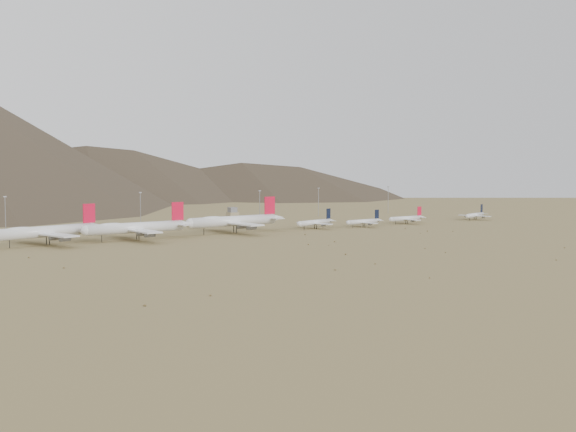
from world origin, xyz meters
TOP-DOWN VIEW (x-y plane):
  - ground at (0.00, 0.00)m, footprint 3000.00×3000.00m
  - widebody_west at (-140.88, 37.52)m, footprint 75.03×59.27m
  - widebody_centre at (-87.24, 33.22)m, footprint 76.21×58.61m
  - widebody_east at (-14.04, 40.14)m, footprint 80.55×62.07m
  - narrowbody_a at (51.93, 35.50)m, footprint 41.17×30.45m
  - narrowbody_b at (89.98, 26.17)m, footprint 37.55×27.11m
  - narrowbody_c at (136.33, 29.55)m, footprint 39.45×28.30m
  - narrowbody_d at (211.47, 26.37)m, footprint 36.50×27.26m
  - control_tower at (30.00, 120.00)m, footprint 8.00×8.00m
  - mast_far_west at (-146.14, 115.64)m, footprint 2.00×0.60m
  - mast_west at (-44.92, 129.30)m, footprint 2.00×0.60m
  - mast_centre at (48.50, 107.93)m, footprint 2.00×0.60m
  - mast_east at (126.63, 134.12)m, footprint 2.00×0.60m
  - mast_far_east at (203.24, 126.54)m, footprint 2.00×0.60m
  - desert_scrub at (17.44, -92.20)m, footprint 389.09×178.05m

SIDE VIEW (x-z plane):
  - ground at x=0.00m, z-range 0.00..0.00m
  - desert_scrub at x=17.44m, z-range -0.10..0.72m
  - narrowbody_b at x=89.98m, z-range -2.18..10.22m
  - narrowbody_d at x=211.47m, z-range -2.21..10.36m
  - narrowbody_c at x=136.33m, z-range -2.28..10.73m
  - narrowbody_a at x=51.93m, z-range -2.44..11.47m
  - control_tower at x=30.00m, z-range -0.68..11.32m
  - widebody_centre at x=-87.24m, z-range -3.51..19.11m
  - widebody_west at x=-140.88m, z-range -3.54..19.27m
  - widebody_east at x=-14.04m, z-range -3.71..20.21m
  - mast_far_west at x=-146.14m, z-range 1.35..27.05m
  - mast_west at x=-44.92m, z-range 1.35..27.05m
  - mast_centre at x=48.50m, z-range 1.35..27.05m
  - mast_east at x=126.63m, z-range 1.35..27.05m
  - mast_far_east at x=203.24m, z-range 1.35..27.05m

